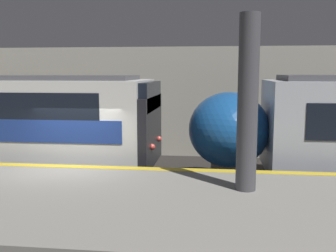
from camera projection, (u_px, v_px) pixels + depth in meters
ground_plane at (69, 206)px, 10.29m from camera, size 120.00×120.00×0.00m
platform at (26, 219)px, 7.93m from camera, size 40.00×4.66×1.11m
station_rear_barrier at (125, 102)px, 16.44m from camera, size 50.00×0.15×4.49m
support_pillar_near at (248, 104)px, 7.80m from camera, size 0.41×0.41×3.53m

